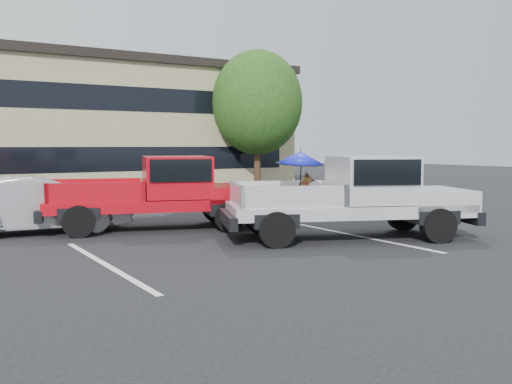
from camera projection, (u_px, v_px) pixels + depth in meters
ground at (308, 266)px, 10.04m from camera, size 90.00×90.00×0.00m
stripe_left at (106, 265)px, 10.15m from camera, size 0.12×5.00×0.01m
stripe_right at (359, 236)px, 13.32m from camera, size 0.12×5.00×0.01m
motel_building at (86, 124)px, 28.57m from camera, size 20.40×8.40×6.30m
tree_right at (257, 103)px, 27.97m from camera, size 4.46×4.46×6.78m
tree_back at (141, 106)px, 33.13m from camera, size 4.68×4.68×7.11m
silver_pickup at (361, 192)px, 13.01m from camera, size 6.01×3.97×2.06m
red_pickup at (170, 189)px, 14.46m from camera, size 5.91×3.54×1.84m
silver_sedan at (41, 205)px, 13.80m from camera, size 4.26×1.79×1.37m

